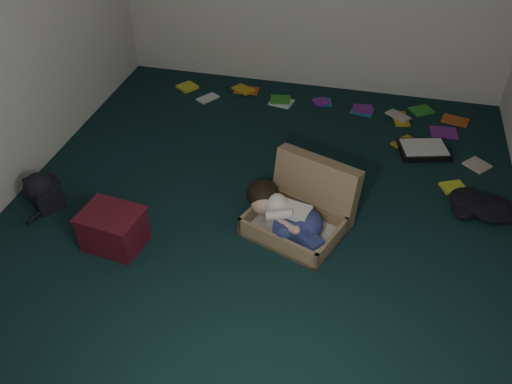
% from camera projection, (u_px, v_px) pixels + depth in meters
% --- Properties ---
extents(floor, '(4.50, 4.50, 0.00)m').
position_uv_depth(floor, '(261.00, 215.00, 4.24)').
color(floor, black).
rests_on(floor, ground).
extents(wall_front, '(4.50, 0.00, 4.50)m').
position_uv_depth(wall_front, '(100.00, 358.00, 1.72)').
color(wall_front, white).
rests_on(wall_front, ground).
extents(suitcase, '(0.87, 0.86, 0.50)m').
position_uv_depth(suitcase, '(303.00, 209.00, 4.07)').
color(suitcase, '#927550').
rests_on(suitcase, floor).
extents(person, '(0.66, 0.53, 0.31)m').
position_uv_depth(person, '(286.00, 215.00, 3.95)').
color(person, silver).
rests_on(person, suitcase).
extents(maroon_bin, '(0.47, 0.39, 0.30)m').
position_uv_depth(maroon_bin, '(113.00, 229.00, 3.90)').
color(maroon_bin, '#50101B').
rests_on(maroon_bin, floor).
extents(backpack, '(0.48, 0.46, 0.22)m').
position_uv_depth(backpack, '(44.00, 192.00, 4.29)').
color(backpack, black).
rests_on(backpack, floor).
extents(clothing_pile, '(0.42, 0.36, 0.13)m').
position_uv_depth(clothing_pile, '(481.00, 204.00, 4.25)').
color(clothing_pile, black).
rests_on(clothing_pile, floor).
extents(paper_tray, '(0.50, 0.43, 0.06)m').
position_uv_depth(paper_tray, '(424.00, 150.00, 4.91)').
color(paper_tray, black).
rests_on(paper_tray, floor).
extents(book_scatter, '(3.15, 1.48, 0.02)m').
position_uv_depth(book_scatter, '(353.00, 118.00, 5.37)').
color(book_scatter, '#CED926').
rests_on(book_scatter, floor).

